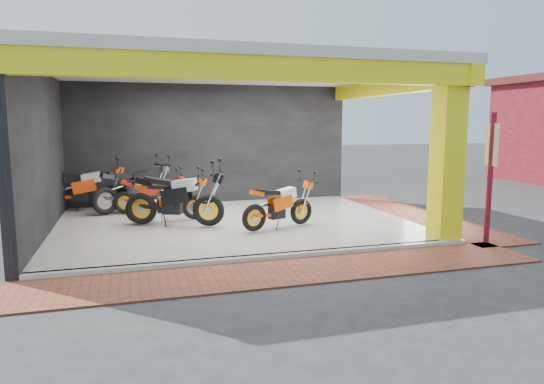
# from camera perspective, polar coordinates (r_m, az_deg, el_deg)

# --- Properties ---
(ground) EXTENTS (80.00, 80.00, 0.00)m
(ground) POSITION_cam_1_polar(r_m,az_deg,el_deg) (9.60, -1.92, -6.37)
(ground) COLOR #2D2D30
(ground) RESTS_ON ground
(showroom_floor) EXTENTS (8.00, 6.00, 0.10)m
(showroom_floor) POSITION_cam_1_polar(r_m,az_deg,el_deg) (11.48, -4.44, -3.72)
(showroom_floor) COLOR silver
(showroom_floor) RESTS_ON ground
(showroom_ceiling) EXTENTS (8.40, 6.40, 0.20)m
(showroom_ceiling) POSITION_cam_1_polar(r_m,az_deg,el_deg) (11.30, -4.65, 14.18)
(showroom_ceiling) COLOR beige
(showroom_ceiling) RESTS_ON corner_column
(back_wall) EXTENTS (8.20, 0.20, 3.50)m
(back_wall) POSITION_cam_1_polar(r_m,az_deg,el_deg) (14.30, -7.13, 5.45)
(back_wall) COLOR black
(back_wall) RESTS_ON ground
(left_wall) EXTENTS (0.20, 6.20, 3.50)m
(left_wall) POSITION_cam_1_polar(r_m,az_deg,el_deg) (11.16, -25.66, 3.98)
(left_wall) COLOR black
(left_wall) RESTS_ON ground
(corner_column) EXTENTS (0.50, 0.50, 3.50)m
(corner_column) POSITION_cam_1_polar(r_m,az_deg,el_deg) (10.27, 19.92, 4.00)
(corner_column) COLOR yellow
(corner_column) RESTS_ON ground
(header_beam_front) EXTENTS (8.40, 0.30, 0.40)m
(header_beam_front) POSITION_cam_1_polar(r_m,az_deg,el_deg) (8.38, -0.25, 14.28)
(header_beam_front) COLOR yellow
(header_beam_front) RESTS_ON corner_column
(header_beam_right) EXTENTS (0.30, 6.40, 0.40)m
(header_beam_right) POSITION_cam_1_polar(r_m,az_deg,el_deg) (12.72, 13.70, 11.95)
(header_beam_right) COLOR yellow
(header_beam_right) RESTS_ON corner_column
(floor_kerb) EXTENTS (8.00, 0.20, 0.10)m
(floor_kerb) POSITION_cam_1_polar(r_m,az_deg,el_deg) (8.64, -0.20, -7.68)
(floor_kerb) COLOR silver
(floor_kerb) RESTS_ON ground
(paver_front) EXTENTS (9.00, 1.40, 0.03)m
(paver_front) POSITION_cam_1_polar(r_m,az_deg,el_deg) (7.93, 1.41, -9.39)
(paver_front) COLOR brown
(paver_front) RESTS_ON ground
(paver_right) EXTENTS (1.40, 7.00, 0.03)m
(paver_right) POSITION_cam_1_polar(r_m,az_deg,el_deg) (13.32, 16.21, -2.52)
(paver_right) COLOR brown
(paver_right) RESTS_ON ground
(signpost) EXTENTS (0.10, 0.37, 2.61)m
(signpost) POSITION_cam_1_polar(r_m,az_deg,el_deg) (10.47, 24.30, 2.06)
(signpost) COLOR maroon
(signpost) RESTS_ON ground
(moto_hero) EXTENTS (2.10, 1.33, 1.20)m
(moto_hero) POSITION_cam_1_polar(r_m,az_deg,el_deg) (10.95, 3.46, -0.83)
(moto_hero) COLOR #EF4D0A
(moto_hero) RESTS_ON showroom_floor
(moto_row_a) EXTENTS (2.56, 1.79, 1.47)m
(moto_row_a) POSITION_cam_1_polar(r_m,az_deg,el_deg) (10.77, -7.52, -0.32)
(moto_row_a) COLOR black
(moto_row_a) RESTS_ON showroom_floor
(moto_row_b) EXTENTS (2.02, 0.80, 1.22)m
(moto_row_b) POSITION_cam_1_polar(r_m,az_deg,el_deg) (11.65, -9.13, -0.33)
(moto_row_b) COLOR #F5520A
(moto_row_b) RESTS_ON showroom_floor
(moto_row_c) EXTENTS (2.01, 1.17, 1.16)m
(moto_row_c) POSITION_cam_1_polar(r_m,az_deg,el_deg) (12.52, -11.55, 0.05)
(moto_row_c) COLOR red
(moto_row_c) RESTS_ON showroom_floor
(moto_row_d) EXTENTS (2.44, 1.82, 1.41)m
(moto_row_d) POSITION_cam_1_polar(r_m,az_deg,el_deg) (13.48, -13.33, 1.10)
(moto_row_d) COLOR black
(moto_row_d) RESTS_ON showroom_floor
(moto_row_e) EXTENTS (2.26, 0.84, 1.38)m
(moto_row_e) POSITION_cam_1_polar(r_m,az_deg,el_deg) (13.57, -18.36, 0.88)
(moto_row_e) COLOR #FF420A
(moto_row_e) RESTS_ON showroom_floor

